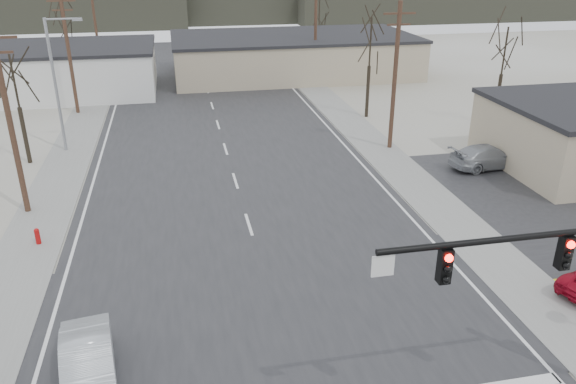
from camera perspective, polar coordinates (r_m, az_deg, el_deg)
name	(u,v)px	position (r m, az deg, el deg)	size (l,w,h in m)	color
ground	(277,317)	(22.28, -1.09, -12.60)	(140.00, 140.00, 0.00)	silver
main_road	(233,175)	(35.36, -5.56, 1.73)	(18.00, 110.00, 0.05)	#252528
cross_road	(277,317)	(22.26, -1.10, -12.56)	(90.00, 10.00, 0.04)	#252528
sidewalk_left	(68,160)	(40.58, -21.44, 3.09)	(3.00, 90.00, 0.06)	gray
sidewalk_right	(368,140)	(42.22, 8.15, 5.29)	(3.00, 90.00, 0.06)	gray
fire_hydrant	(38,236)	(29.50, -24.10, -4.12)	(0.24, 0.24, 0.87)	#A50C0C
building_left_far	(37,71)	(60.08, -24.15, 11.19)	(22.30, 12.30, 4.50)	silver
building_right_far	(293,55)	(64.02, 0.51, 13.77)	(26.30, 14.30, 4.30)	tan
upole_left_b	(9,118)	(31.82, -26.48, 6.71)	(2.20, 0.30, 10.00)	#4A2D22
upole_left_c	(69,52)	(50.98, -21.38, 13.14)	(2.20, 0.30, 10.00)	#4A2D22
upole_left_d	(95,22)	(70.61, -19.01, 16.00)	(2.20, 0.30, 10.00)	#4A2D22
upole_right_a	(395,75)	(39.39, 10.82, 11.62)	(2.20, 0.30, 10.00)	#4A2D22
upole_right_b	(315,31)	(60.04, 2.81, 16.05)	(2.20, 0.30, 10.00)	#4A2D22
streetlight_main	(58,79)	(41.19, -22.37, 10.62)	(2.40, 0.25, 9.00)	gray
tree_left_near	(15,85)	(39.73, -26.00, 9.79)	(3.30, 3.30, 7.35)	#2D251B
tree_right_mid	(370,45)	(46.97, 8.37, 14.57)	(3.74, 3.74, 8.33)	#2D251B
tree_left_far	(62,19)	(64.95, -21.97, 15.97)	(3.96, 3.96, 8.82)	#2D251B
tree_right_far	(319,14)	(72.40, 3.20, 17.63)	(3.52, 3.52, 7.84)	#2D251B
tree_lot	(504,54)	(47.60, 21.13, 12.97)	(3.52, 3.52, 7.84)	#2D251B
hill_right	(443,4)	(120.54, 15.43, 17.94)	(60.00, 18.00, 5.50)	#333026
sedan_crossing	(88,366)	(19.96, -19.65, -16.28)	(1.62, 4.65, 1.53)	#A6ACB1
car_far_a	(213,59)	(69.41, -7.61, 13.20)	(2.06, 5.07, 1.47)	black
car_far_b	(193,57)	(71.97, -9.63, 13.39)	(1.56, 3.88, 1.32)	black
car_parked_silver	(488,157)	(38.37, 19.67, 3.40)	(2.08, 5.11, 1.48)	gray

